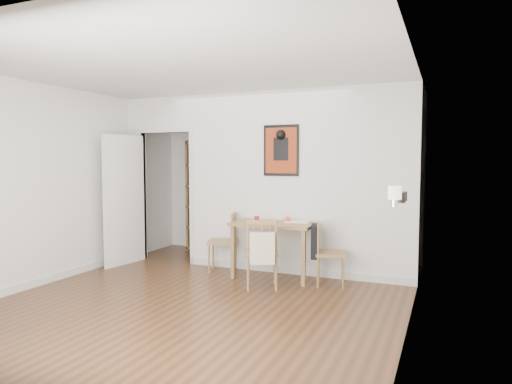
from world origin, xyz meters
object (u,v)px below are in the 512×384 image
at_px(notebook, 297,222).
at_px(mantel_lamp, 395,194).
at_px(chair_front, 262,253).
at_px(dining_table, 275,229).
at_px(chair_right, 329,253).
at_px(fireplace, 403,255).
at_px(ceramic_jar_a, 401,198).
at_px(red_glass, 257,219).
at_px(bookshelf, 210,197).
at_px(chair_left, 222,242).
at_px(orange_fruit, 288,219).
at_px(ceramic_jar_b, 403,196).

distance_m(notebook, mantel_lamp, 1.99).
bearing_deg(mantel_lamp, chair_front, 158.60).
relative_size(dining_table, chair_right, 1.39).
distance_m(fireplace, ceramic_jar_a, 0.61).
xyz_separation_m(red_glass, notebook, (0.52, 0.19, -0.03)).
bearing_deg(bookshelf, chair_front, -46.91).
bearing_deg(chair_front, chair_right, 31.16).
height_order(chair_front, bookshelf, bookshelf).
bearing_deg(chair_right, dining_table, 171.19).
distance_m(mantel_lamp, ceramic_jar_a, 0.47).
distance_m(chair_left, ceramic_jar_a, 2.76).
bearing_deg(red_glass, chair_left, 169.98).
height_order(dining_table, red_glass, red_glass).
bearing_deg(chair_right, mantel_lamp, -50.51).
xyz_separation_m(dining_table, bookshelf, (-1.72, 1.30, 0.29)).
height_order(orange_fruit, ceramic_jar_a, ceramic_jar_a).
bearing_deg(ceramic_jar_a, chair_right, 145.28).
bearing_deg(ceramic_jar_a, red_glass, 161.21).
bearing_deg(bookshelf, chair_left, -55.27).
bearing_deg(dining_table, mantel_lamp, -35.82).
height_order(orange_fruit, ceramic_jar_b, ceramic_jar_b).
xyz_separation_m(chair_front, notebook, (0.25, 0.66, 0.32)).
distance_m(chair_front, ceramic_jar_a, 1.86).
relative_size(chair_front, mantel_lamp, 4.36).
bearing_deg(orange_fruit, fireplace, -29.72).
xyz_separation_m(chair_front, fireplace, (1.72, -0.27, 0.16)).
height_order(notebook, mantel_lamp, mantel_lamp).
distance_m(notebook, ceramic_jar_b, 1.62).
height_order(chair_left, bookshelf, bookshelf).
relative_size(chair_front, ceramic_jar_b, 8.37).
bearing_deg(mantel_lamp, ceramic_jar_b, 88.34).
distance_m(fireplace, ceramic_jar_b, 0.68).
bearing_deg(notebook, red_glass, -159.97).
bearing_deg(dining_table, notebook, 16.59).
bearing_deg(notebook, ceramic_jar_b, -23.11).
distance_m(orange_fruit, ceramic_jar_a, 1.81).
xyz_separation_m(chair_left, notebook, (1.10, 0.09, 0.35)).
distance_m(chair_front, red_glass, 0.65).
bearing_deg(chair_left, dining_table, 0.00).
bearing_deg(chair_left, fireplace, -18.27).
height_order(chair_right, mantel_lamp, mantel_lamp).
distance_m(chair_left, notebook, 1.16).
distance_m(chair_front, mantel_lamp, 1.97).
bearing_deg(notebook, chair_right, -22.58).
bearing_deg(fireplace, chair_front, 170.96).
height_order(fireplace, ceramic_jar_b, ceramic_jar_b).
bearing_deg(dining_table, chair_front, -86.06).
bearing_deg(fireplace, mantel_lamp, -99.05).
relative_size(chair_left, red_glass, 10.12).
xyz_separation_m(dining_table, ceramic_jar_a, (1.72, -0.77, 0.54)).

